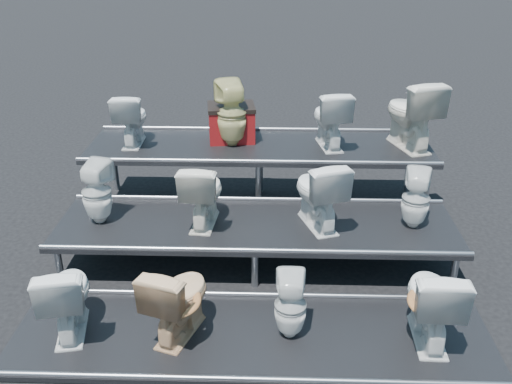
{
  "coord_description": "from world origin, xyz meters",
  "views": [
    {
      "loc": [
        0.17,
        -5.31,
        3.33
      ],
      "look_at": [
        -0.01,
        0.1,
        0.78
      ],
      "focal_mm": 40.0,
      "sensor_mm": 36.0,
      "label": 1
    }
  ],
  "objects_px": {
    "toilet_8": "(131,118)",
    "toilet_10": "(330,118)",
    "toilet_1": "(178,298)",
    "toilet_2": "(290,305)",
    "toilet_6": "(318,192)",
    "toilet_5": "(203,193)",
    "toilet_4": "(97,192)",
    "toilet_3": "(431,301)",
    "toilet_0": "(66,296)",
    "red_crate": "(231,125)",
    "toilet_11": "(411,113)",
    "toilet_7": "(416,199)",
    "toilet_9": "(232,113)"
  },
  "relations": [
    {
      "from": "toilet_8",
      "to": "toilet_10",
      "type": "relative_size",
      "value": 0.92
    },
    {
      "from": "toilet_1",
      "to": "toilet_8",
      "type": "xyz_separation_m",
      "value": [
        -0.94,
        2.6,
        0.76
      ]
    },
    {
      "from": "toilet_2",
      "to": "toilet_10",
      "type": "xyz_separation_m",
      "value": [
        0.51,
        2.6,
        0.84
      ]
    },
    {
      "from": "toilet_2",
      "to": "toilet_6",
      "type": "bearing_deg",
      "value": -103.01
    },
    {
      "from": "toilet_5",
      "to": "toilet_8",
      "type": "xyz_separation_m",
      "value": [
        -1.01,
        1.3,
        0.37
      ]
    },
    {
      "from": "toilet_4",
      "to": "toilet_6",
      "type": "xyz_separation_m",
      "value": [
        2.3,
        0.0,
        0.04
      ]
    },
    {
      "from": "toilet_5",
      "to": "toilet_3",
      "type": "bearing_deg",
      "value": 153.05
    },
    {
      "from": "toilet_6",
      "to": "toilet_2",
      "type": "bearing_deg",
      "value": 57.82
    },
    {
      "from": "toilet_0",
      "to": "red_crate",
      "type": "height_order",
      "value": "red_crate"
    },
    {
      "from": "toilet_2",
      "to": "red_crate",
      "type": "height_order",
      "value": "red_crate"
    },
    {
      "from": "toilet_2",
      "to": "toilet_11",
      "type": "relative_size",
      "value": 0.73
    },
    {
      "from": "toilet_7",
      "to": "toilet_5",
      "type": "bearing_deg",
      "value": 13.34
    },
    {
      "from": "toilet_1",
      "to": "toilet_5",
      "type": "relative_size",
      "value": 1.03
    },
    {
      "from": "toilet_2",
      "to": "toilet_4",
      "type": "distance_m",
      "value": 2.42
    },
    {
      "from": "toilet_10",
      "to": "toilet_11",
      "type": "bearing_deg",
      "value": 169.73
    },
    {
      "from": "toilet_7",
      "to": "toilet_9",
      "type": "height_order",
      "value": "toilet_9"
    },
    {
      "from": "toilet_6",
      "to": "toilet_9",
      "type": "bearing_deg",
      "value": -72.15
    },
    {
      "from": "toilet_0",
      "to": "toilet_10",
      "type": "distance_m",
      "value": 3.66
    },
    {
      "from": "toilet_4",
      "to": "toilet_9",
      "type": "height_order",
      "value": "toilet_9"
    },
    {
      "from": "toilet_10",
      "to": "toilet_6",
      "type": "bearing_deg",
      "value": 70.64
    },
    {
      "from": "toilet_2",
      "to": "toilet_10",
      "type": "height_order",
      "value": "toilet_10"
    },
    {
      "from": "toilet_5",
      "to": "red_crate",
      "type": "xyz_separation_m",
      "value": [
        0.2,
        1.48,
        0.25
      ]
    },
    {
      "from": "toilet_0",
      "to": "toilet_3",
      "type": "relative_size",
      "value": 0.94
    },
    {
      "from": "toilet_0",
      "to": "toilet_3",
      "type": "bearing_deg",
      "value": 169.01
    },
    {
      "from": "toilet_1",
      "to": "toilet_8",
      "type": "distance_m",
      "value": 2.87
    },
    {
      "from": "toilet_3",
      "to": "toilet_8",
      "type": "xyz_separation_m",
      "value": [
        -3.09,
        2.6,
        0.74
      ]
    },
    {
      "from": "toilet_7",
      "to": "toilet_11",
      "type": "bearing_deg",
      "value": -83.99
    },
    {
      "from": "toilet_1",
      "to": "toilet_2",
      "type": "height_order",
      "value": "toilet_1"
    },
    {
      "from": "toilet_3",
      "to": "toilet_9",
      "type": "distance_m",
      "value": 3.3
    },
    {
      "from": "toilet_5",
      "to": "toilet_7",
      "type": "height_order",
      "value": "toilet_5"
    },
    {
      "from": "toilet_2",
      "to": "toilet_8",
      "type": "distance_m",
      "value": 3.32
    },
    {
      "from": "toilet_0",
      "to": "toilet_8",
      "type": "relative_size",
      "value": 1.12
    },
    {
      "from": "toilet_6",
      "to": "toilet_7",
      "type": "distance_m",
      "value": 1.01
    },
    {
      "from": "toilet_10",
      "to": "toilet_8",
      "type": "bearing_deg",
      "value": -10.27
    },
    {
      "from": "toilet_9",
      "to": "toilet_4",
      "type": "bearing_deg",
      "value": 24.09
    },
    {
      "from": "toilet_3",
      "to": "red_crate",
      "type": "relative_size",
      "value": 1.39
    },
    {
      "from": "toilet_8",
      "to": "toilet_6",
      "type": "bearing_deg",
      "value": 148.55
    },
    {
      "from": "toilet_6",
      "to": "toilet_10",
      "type": "bearing_deg",
      "value": -118.16
    },
    {
      "from": "toilet_1",
      "to": "toilet_4",
      "type": "distance_m",
      "value": 1.7
    },
    {
      "from": "toilet_1",
      "to": "toilet_4",
      "type": "height_order",
      "value": "toilet_4"
    },
    {
      "from": "toilet_0",
      "to": "toilet_9",
      "type": "relative_size",
      "value": 0.91
    },
    {
      "from": "toilet_1",
      "to": "toilet_7",
      "type": "distance_m",
      "value": 2.64
    },
    {
      "from": "toilet_5",
      "to": "toilet_9",
      "type": "bearing_deg",
      "value": -94.33
    },
    {
      "from": "toilet_3",
      "to": "red_crate",
      "type": "xyz_separation_m",
      "value": [
        -1.88,
        2.78,
        0.61
      ]
    },
    {
      "from": "toilet_2",
      "to": "toilet_9",
      "type": "xyz_separation_m",
      "value": [
        -0.67,
        2.6,
        0.89
      ]
    },
    {
      "from": "toilet_4",
      "to": "toilet_7",
      "type": "bearing_deg",
      "value": -164.83
    },
    {
      "from": "toilet_10",
      "to": "toilet_9",
      "type": "bearing_deg",
      "value": -10.27
    },
    {
      "from": "toilet_1",
      "to": "toilet_9",
      "type": "distance_m",
      "value": 2.75
    },
    {
      "from": "toilet_11",
      "to": "toilet_10",
      "type": "bearing_deg",
      "value": -17.46
    },
    {
      "from": "toilet_0",
      "to": "toilet_11",
      "type": "relative_size",
      "value": 0.86
    }
  ]
}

